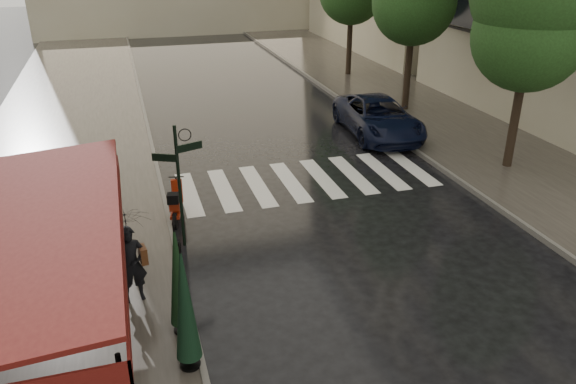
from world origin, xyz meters
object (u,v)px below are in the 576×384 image
scooter (176,204)px  parasol_back (178,275)px  pedestrian_with_umbrella (127,229)px  parasol_front (185,302)px  parked_car (378,117)px

scooter → parasol_back: 5.03m
pedestrian_with_umbrella → parasol_front: 2.48m
pedestrian_with_umbrella → parasol_back: (0.82, -1.32, -0.38)m
scooter → parked_car: (8.22, 5.01, 0.23)m
parked_car → parasol_back: parasol_back is taller
scooter → pedestrian_with_umbrella: bearing=-97.5°
scooter → parasol_front: bearing=-82.6°
pedestrian_with_umbrella → parked_car: bearing=32.4°
scooter → parasol_front: size_ratio=0.62×
pedestrian_with_umbrella → parasol_front: parasol_front is taller
parked_car → parasol_front: bearing=-124.0°
parasol_front → parasol_back: size_ratio=1.06×
pedestrian_with_umbrella → parasol_back: 1.59m
scooter → parked_car: size_ratio=0.30×
parasol_front → parasol_back: parasol_front is taller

